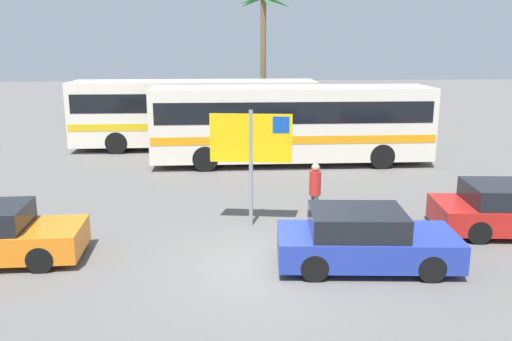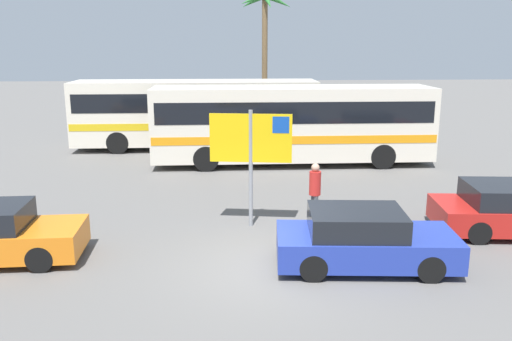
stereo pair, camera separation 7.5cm
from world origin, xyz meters
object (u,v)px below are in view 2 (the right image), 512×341
at_px(bus_rear_coach, 196,111).
at_px(ferry_sign, 252,143).
at_px(bus_front_coach, 292,121).
at_px(pedestrian_near_sign, 315,188).
at_px(car_blue, 363,240).

xyz_separation_m(bus_rear_coach, ferry_sign, (2.09, -11.29, 0.54)).
distance_m(bus_front_coach, pedestrian_near_sign, 7.62).
height_order(car_blue, pedestrian_near_sign, pedestrian_near_sign).
height_order(bus_front_coach, car_blue, bus_front_coach).
bearing_deg(pedestrian_near_sign, ferry_sign, -11.32).
bearing_deg(bus_rear_coach, bus_front_coach, -41.44).
height_order(bus_front_coach, ferry_sign, ferry_sign).
relative_size(bus_rear_coach, ferry_sign, 3.54).
xyz_separation_m(bus_rear_coach, car_blue, (4.41, -14.18, -1.15)).
relative_size(bus_front_coach, bus_rear_coach, 1.00).
height_order(bus_rear_coach, car_blue, bus_rear_coach).
bearing_deg(car_blue, pedestrian_near_sign, 105.91).
bearing_deg(ferry_sign, bus_front_coach, 83.41).
bearing_deg(pedestrian_near_sign, car_blue, 87.28).
height_order(bus_rear_coach, ferry_sign, ferry_sign).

